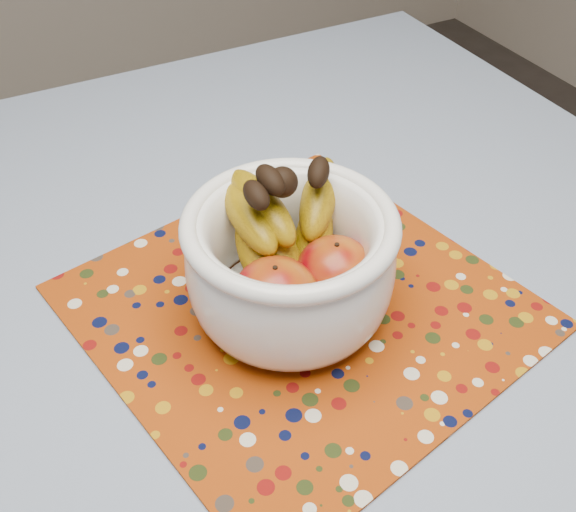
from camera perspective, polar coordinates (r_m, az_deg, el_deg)
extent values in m
cube|color=brown|center=(0.76, -3.26, -8.21)|extent=(1.20, 1.20, 0.04)
cylinder|color=brown|center=(1.55, 6.77, 3.32)|extent=(0.06, 0.06, 0.71)
cylinder|color=brown|center=(1.45, 18.39, -10.80)|extent=(0.03, 0.03, 0.41)
cylinder|color=brown|center=(1.68, 23.01, -3.47)|extent=(0.03, 0.03, 0.41)
cube|color=slate|center=(0.74, -3.34, -6.97)|extent=(1.32, 1.32, 0.01)
cube|color=#903307|center=(0.76, 1.08, -4.24)|extent=(0.52, 0.52, 0.00)
cylinder|color=white|center=(0.75, 0.18, -4.34)|extent=(0.11, 0.11, 0.01)
cylinder|color=white|center=(0.74, 0.18, -3.74)|extent=(0.16, 0.16, 0.01)
torus|color=white|center=(0.67, 0.20, 2.73)|extent=(0.22, 0.22, 0.02)
ellipsoid|color=#6E040A|center=(0.68, -1.05, -3.53)|extent=(0.09, 0.09, 0.08)
ellipsoid|color=#6E040A|center=(0.71, 4.01, -1.40)|extent=(0.08, 0.08, 0.08)
sphere|color=black|center=(0.68, -0.48, 6.27)|extent=(0.03, 0.03, 0.03)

